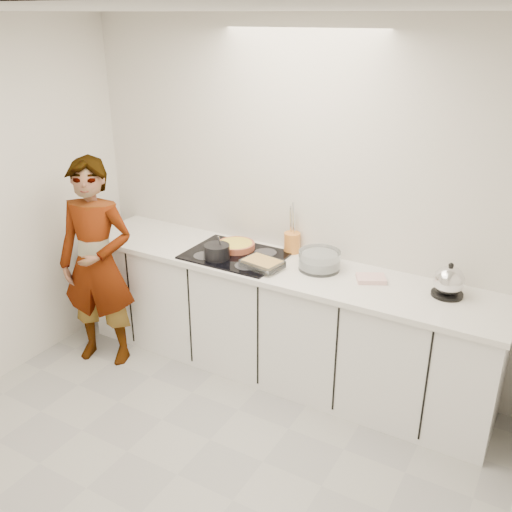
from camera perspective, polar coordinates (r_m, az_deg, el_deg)
The scene contains 14 objects.
floor at distance 3.75m, azimuth -7.90°, elevation -20.84°, with size 3.60×3.20×0.00m, color #A9A9A4.
ceiling at distance 2.71m, azimuth -11.12°, elevation 23.00°, with size 3.60×3.20×0.00m, color white.
wall_back at distance 4.26m, azimuth 4.30°, elevation 5.48°, with size 3.60×0.00×2.60m, color silver.
base_cabinets at distance 4.35m, azimuth 2.10°, elevation -6.56°, with size 3.20×0.58×0.87m, color white.
countertop at distance 4.14m, azimuth 2.19°, elevation -1.09°, with size 3.24×0.64×0.04m, color white.
hob at distance 4.28m, azimuth -2.08°, elevation 0.11°, with size 0.72×0.54×0.01m, color black.
tart_dish at distance 4.36m, azimuth -2.03°, elevation 1.07°, with size 0.36×0.36×0.05m.
saucepan at distance 4.19m, azimuth -3.93°, elevation 0.45°, with size 0.21×0.21×0.18m.
baking_dish at distance 4.04m, azimuth 0.63°, elevation -0.73°, with size 0.30×0.24×0.05m.
mixing_bowl at distance 4.05m, azimuth 6.36°, elevation -0.50°, with size 0.37×0.37×0.14m.
tea_towel at distance 3.95m, azimuth 11.44°, elevation -2.24°, with size 0.19×0.14×0.03m, color white.
kettle at distance 3.84m, azimuth 18.71°, elevation -2.47°, with size 0.25×0.25×0.23m.
utensil_crock at distance 4.32m, azimuth 3.63°, elevation 1.35°, with size 0.12×0.12×0.15m, color orange.
cook at distance 4.52m, azimuth -15.61°, elevation -0.77°, with size 0.60×0.39×1.65m, color white.
Camera 1 is at (1.75, -2.07, 2.59)m, focal length 40.00 mm.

